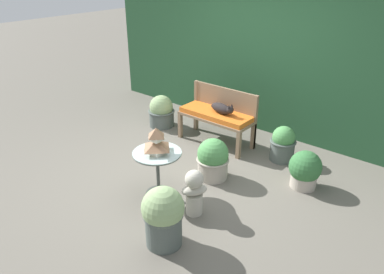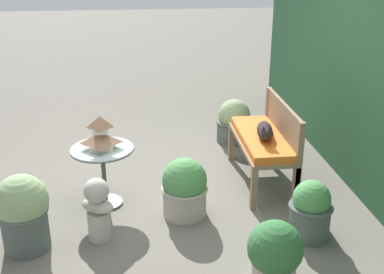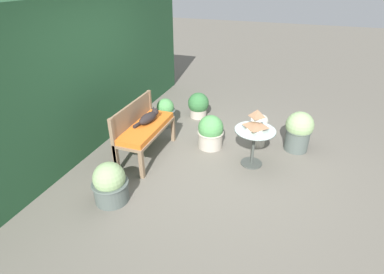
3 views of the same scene
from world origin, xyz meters
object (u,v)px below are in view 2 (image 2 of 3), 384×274
at_px(garden_bench, 261,142).
at_px(potted_plant_bench_left, 311,210).
at_px(patio_table, 103,161).
at_px(potted_plant_hedge_corner, 185,188).
at_px(cat, 265,131).
at_px(pagoda_birdhouse, 101,135).
at_px(potted_plant_bench_right, 234,122).
at_px(potted_plant_patio_mid, 275,254).
at_px(garden_bust, 98,207).
at_px(potted_plant_table_near, 23,212).

bearing_deg(garden_bench, potted_plant_bench_left, 8.72).
relative_size(garden_bench, patio_table, 2.00).
distance_m(garden_bench, potted_plant_hedge_corner, 1.09).
xyz_separation_m(cat, pagoda_birdhouse, (0.20, -1.65, 0.11)).
xyz_separation_m(potted_plant_bench_right, potted_plant_patio_mid, (2.83, -0.24, -0.01)).
height_order(garden_bench, garden_bust, garden_bust).
distance_m(potted_plant_hedge_corner, potted_plant_bench_right, 1.94).
distance_m(pagoda_birdhouse, potted_plant_hedge_corner, 0.94).
bearing_deg(potted_plant_table_near, patio_table, 137.77).
xyz_separation_m(garden_bench, cat, (0.11, 0.00, 0.17)).
distance_m(garden_bust, potted_plant_table_near, 0.61).
height_order(garden_bench, potted_plant_bench_right, potted_plant_bench_right).
height_order(patio_table, potted_plant_bench_left, patio_table).
bearing_deg(garden_bust, potted_plant_table_near, -139.88).
bearing_deg(garden_bust, potted_plant_bench_right, 84.72).
xyz_separation_m(pagoda_birdhouse, potted_plant_hedge_corner, (0.29, 0.77, -0.46)).
bearing_deg(potted_plant_table_near, pagoda_birdhouse, 137.77).
relative_size(potted_plant_bench_right, potted_plant_patio_mid, 1.10).
bearing_deg(potted_plant_patio_mid, potted_plant_hedge_corner, -151.58).
distance_m(cat, pagoda_birdhouse, 1.67).
height_order(pagoda_birdhouse, garden_bust, pagoda_birdhouse).
bearing_deg(patio_table, potted_plant_bench_right, 132.76).
bearing_deg(potted_plant_bench_right, potted_plant_table_near, -45.73).
distance_m(patio_table, potted_plant_bench_right, 2.17).
relative_size(cat, potted_plant_bench_left, 0.93).
height_order(cat, patio_table, cat).
distance_m(garden_bench, potted_plant_bench_left, 1.14).
bearing_deg(cat, potted_plant_bench_left, 19.64).
height_order(pagoda_birdhouse, potted_plant_patio_mid, pagoda_birdhouse).
xyz_separation_m(potted_plant_hedge_corner, potted_plant_table_near, (0.40, -1.39, 0.08)).
height_order(cat, potted_plant_bench_left, cat).
distance_m(patio_table, potted_plant_table_near, 0.94).
xyz_separation_m(cat, potted_plant_hedge_corner, (0.49, -0.89, -0.35)).
bearing_deg(potted_plant_hedge_corner, potted_plant_table_near, -73.96).
xyz_separation_m(potted_plant_bench_right, potted_plant_bench_left, (2.26, 0.23, -0.00)).
distance_m(cat, potted_plant_bench_left, 1.07).
bearing_deg(patio_table, potted_plant_hedge_corner, 69.25).
distance_m(cat, potted_plant_table_near, 2.46).
relative_size(cat, potted_plant_patio_mid, 0.98).
relative_size(potted_plant_table_near, potted_plant_bench_left, 1.26).
bearing_deg(potted_plant_table_near, cat, 111.40).
height_order(cat, potted_plant_patio_mid, cat).
relative_size(patio_table, potted_plant_bench_left, 1.13).
relative_size(potted_plant_table_near, potted_plant_bench_right, 1.20).
bearing_deg(garden_bust, pagoda_birdhouse, 120.47).
bearing_deg(potted_plant_bench_right, pagoda_birdhouse, -47.24).
relative_size(potted_plant_bench_left, potted_plant_patio_mid, 1.05).
xyz_separation_m(garden_bust, potted_plant_bench_left, (0.18, 1.84, -0.05)).
relative_size(garden_bench, cat, 2.41).
distance_m(pagoda_birdhouse, potted_plant_patio_mid, 1.97).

